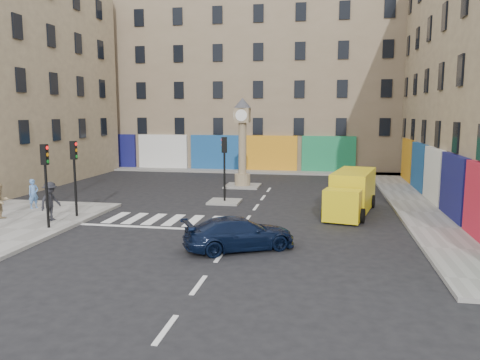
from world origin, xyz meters
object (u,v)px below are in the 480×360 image
(pedestrian_tan, at_px, (1,201))
(pedestrian_dark, at_px, (50,201))
(yellow_van, at_px, (351,192))
(navy_sedan, at_px, (239,233))
(traffic_light_left_near, at_px, (46,172))
(traffic_light_island, at_px, (224,158))
(traffic_light_left_far, at_px, (74,166))
(clock_pillar, at_px, (242,137))
(pedestrian_blue, at_px, (34,194))

(pedestrian_tan, xyz_separation_m, pedestrian_dark, (2.49, 0.19, 0.04))
(yellow_van, distance_m, pedestrian_dark, 14.96)
(navy_sedan, relative_size, pedestrian_tan, 2.44)
(traffic_light_left_near, distance_m, pedestrian_dark, 2.11)
(traffic_light_island, distance_m, navy_sedan, 9.60)
(pedestrian_dark, bearing_deg, traffic_light_left_far, -20.61)
(clock_pillar, bearing_deg, yellow_van, -46.23)
(traffic_light_left_far, bearing_deg, traffic_light_left_near, -90.00)
(navy_sedan, distance_m, pedestrian_blue, 13.02)
(traffic_light_island, height_order, pedestrian_blue, traffic_light_island)
(clock_pillar, relative_size, pedestrian_dark, 3.30)
(navy_sedan, xyz_separation_m, pedestrian_blue, (-12.04, 4.97, 0.31))
(pedestrian_tan, bearing_deg, yellow_van, -59.64)
(traffic_light_island, bearing_deg, pedestrian_dark, -136.82)
(traffic_light_left_far, height_order, traffic_light_island, traffic_light_left_far)
(traffic_light_left_near, distance_m, pedestrian_tan, 3.69)
(pedestrian_blue, bearing_deg, pedestrian_tan, -155.39)
(traffic_light_left_near, distance_m, traffic_light_left_far, 2.40)
(traffic_light_left_near, relative_size, pedestrian_blue, 2.36)
(traffic_light_island, height_order, clock_pillar, clock_pillar)
(navy_sedan, bearing_deg, pedestrian_dark, 46.55)
(traffic_light_island, height_order, pedestrian_dark, traffic_light_island)
(traffic_light_left_near, distance_m, traffic_light_island, 10.03)
(pedestrian_tan, distance_m, pedestrian_dark, 2.50)
(traffic_light_island, height_order, navy_sedan, traffic_light_island)
(traffic_light_island, xyz_separation_m, pedestrian_tan, (-9.45, -6.72, -1.56))
(traffic_light_left_near, distance_m, navy_sedan, 9.15)
(traffic_light_island, distance_m, yellow_van, 7.40)
(traffic_light_left_near, height_order, yellow_van, traffic_light_left_near)
(traffic_light_left_near, bearing_deg, navy_sedan, -8.06)
(yellow_van, bearing_deg, traffic_light_island, -178.97)
(traffic_light_left_near, xyz_separation_m, traffic_light_island, (6.30, 7.80, -0.03))
(yellow_van, relative_size, pedestrian_blue, 3.90)
(navy_sedan, relative_size, pedestrian_dark, 2.33)
(traffic_light_left_far, height_order, pedestrian_dark, traffic_light_left_far)
(clock_pillar, relative_size, pedestrian_blue, 3.89)
(traffic_light_left_near, xyz_separation_m, yellow_van, (13.40, 6.38, -1.56))
(traffic_light_left_near, distance_m, clock_pillar, 15.19)
(traffic_light_left_far, bearing_deg, traffic_light_island, 40.60)
(pedestrian_blue, bearing_deg, navy_sedan, -88.79)
(navy_sedan, height_order, pedestrian_dark, pedestrian_dark)
(yellow_van, xyz_separation_m, pedestrian_blue, (-16.60, -2.67, -0.13))
(traffic_light_left_far, height_order, navy_sedan, traffic_light_left_far)
(traffic_light_left_far, distance_m, traffic_light_island, 8.30)
(navy_sedan, bearing_deg, clock_pillar, -19.02)
(pedestrian_dark, bearing_deg, clock_pillar, -19.37)
(pedestrian_tan, relative_size, pedestrian_dark, 0.95)
(navy_sedan, distance_m, pedestrian_tan, 12.22)
(navy_sedan, bearing_deg, traffic_light_left_far, 38.96)
(pedestrian_blue, distance_m, pedestrian_tan, 2.63)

